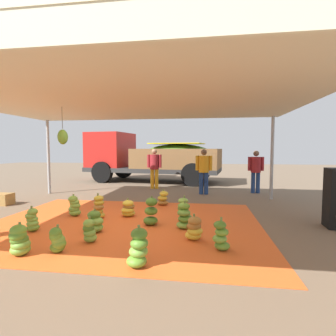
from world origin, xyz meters
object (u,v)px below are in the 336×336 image
at_px(banana_bunch_0, 95,222).
at_px(crate_0, 3,199).
at_px(banana_bunch_13, 163,199).
at_px(worker_2, 256,168).
at_px(banana_bunch_9, 151,212).
at_px(worker_0, 154,165).
at_px(banana_bunch_2, 138,249).
at_px(banana_bunch_5, 194,229).
at_px(banana_bunch_1, 128,209).
at_px(banana_bunch_15, 184,217).
at_px(banana_bunch_12, 89,231).
at_px(banana_bunch_11, 221,236).
at_px(banana_bunch_4, 99,208).
at_px(banana_bunch_8, 57,241).
at_px(banana_bunch_14, 184,210).
at_px(worker_1, 204,168).
at_px(banana_bunch_7, 74,206).
at_px(banana_bunch_6, 32,220).
at_px(banana_bunch_10, 19,241).
at_px(cargo_truck_main, 149,157).

distance_m(banana_bunch_0, crate_0, 4.13).
height_order(banana_bunch_13, worker_2, worker_2).
bearing_deg(banana_bunch_9, worker_0, 100.22).
bearing_deg(banana_bunch_2, banana_bunch_5, 58.39).
bearing_deg(banana_bunch_1, banana_bunch_15, -28.29).
bearing_deg(banana_bunch_15, banana_bunch_0, -165.09).
distance_m(banana_bunch_12, worker_2, 6.76).
bearing_deg(banana_bunch_15, worker_0, 107.31).
xyz_separation_m(banana_bunch_1, banana_bunch_15, (1.37, -0.74, 0.06)).
height_order(banana_bunch_11, crate_0, banana_bunch_11).
xyz_separation_m(banana_bunch_4, banana_bunch_8, (0.18, -1.98, -0.06)).
distance_m(banana_bunch_14, worker_1, 3.53).
distance_m(banana_bunch_7, worker_0, 4.71).
bearing_deg(banana_bunch_5, banana_bunch_13, 110.00).
relative_size(banana_bunch_5, banana_bunch_12, 1.03).
height_order(banana_bunch_6, banana_bunch_7, banana_bunch_7).
xyz_separation_m(banana_bunch_6, banana_bunch_13, (2.12, 2.65, -0.02)).
xyz_separation_m(worker_0, worker_1, (1.97, -1.05, -0.01)).
bearing_deg(banana_bunch_0, banana_bunch_5, -5.94).
bearing_deg(banana_bunch_10, banana_bunch_1, 68.38).
bearing_deg(banana_bunch_0, banana_bunch_12, -75.81).
xyz_separation_m(banana_bunch_9, crate_0, (-4.60, 1.37, -0.11)).
xyz_separation_m(banana_bunch_7, banana_bunch_12, (1.11, -1.60, -0.04)).
distance_m(banana_bunch_6, crate_0, 3.21).
xyz_separation_m(banana_bunch_8, banana_bunch_15, (1.82, 1.49, 0.05)).
relative_size(worker_0, crate_0, 3.31).
bearing_deg(crate_0, banana_bunch_15, -15.99).
height_order(banana_bunch_4, banana_bunch_10, banana_bunch_4).
distance_m(banana_bunch_9, banana_bunch_15, 0.72).
height_order(banana_bunch_4, banana_bunch_9, banana_bunch_9).
xyz_separation_m(banana_bunch_12, crate_0, (-3.77, 2.51, -0.03)).
height_order(banana_bunch_0, banana_bunch_7, banana_bunch_7).
bearing_deg(banana_bunch_6, banana_bunch_13, 51.34).
height_order(banana_bunch_0, banana_bunch_12, banana_bunch_12).
bearing_deg(banana_bunch_5, banana_bunch_8, -157.42).
xyz_separation_m(banana_bunch_9, worker_1, (1.07, 3.94, 0.65)).
bearing_deg(banana_bunch_15, banana_bunch_13, 110.20).
bearing_deg(banana_bunch_9, banana_bunch_8, -124.05).
bearing_deg(banana_bunch_5, banana_bunch_12, -168.71).
height_order(banana_bunch_0, worker_0, worker_0).
bearing_deg(worker_1, banana_bunch_12, -110.43).
bearing_deg(worker_2, banana_bunch_6, -134.56).
xyz_separation_m(banana_bunch_1, banana_bunch_7, (-1.27, -0.13, 0.05)).
bearing_deg(banana_bunch_6, banana_bunch_11, -7.25).
xyz_separation_m(banana_bunch_7, worker_2, (4.86, 3.99, 0.66)).
bearing_deg(banana_bunch_13, worker_1, 60.97).
height_order(banana_bunch_5, cargo_truck_main, cargo_truck_main).
bearing_deg(worker_2, crate_0, -157.78).
distance_m(banana_bunch_0, banana_bunch_13, 2.67).
height_order(banana_bunch_11, banana_bunch_12, banana_bunch_11).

